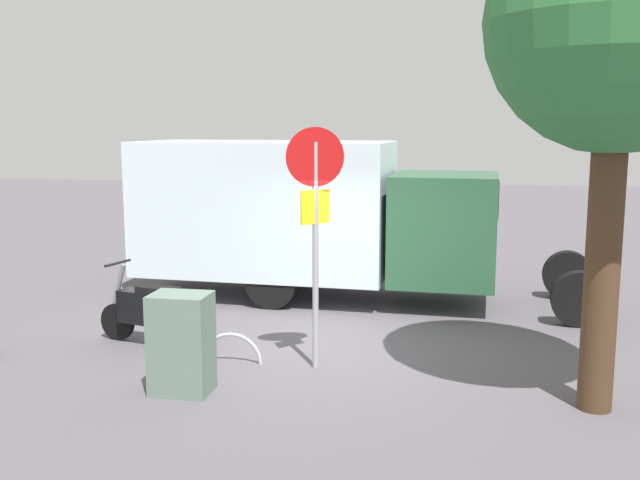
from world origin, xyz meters
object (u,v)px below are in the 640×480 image
Objects in this scene: motorcycle at (153,311)px; utility_cabinet at (181,343)px; stop_sign at (315,210)px; box_truck_near at (315,212)px; bike_rack_hoop at (232,363)px; street_tree at (618,26)px.

motorcycle is 2.05m from utility_cabinet.
stop_sign is at bearing -178.03° from motorcycle.
box_truck_near reaches higher than motorcycle.
bike_rack_hoop is at bearing -93.04° from box_truck_near.
street_tree reaches higher than stop_sign.
bike_rack_hoop is (-0.29, -1.15, -0.61)m from utility_cabinet.
utility_cabinet is (4.82, 0.25, -3.62)m from street_tree.
stop_sign is (-2.51, 0.62, 1.60)m from motorcycle.
box_truck_near is 6.92× the size of utility_cabinet.
street_tree is at bearing -45.87° from box_truck_near.
stop_sign is at bearing -76.25° from box_truck_near.
stop_sign is at bearing -14.69° from street_tree.
box_truck_near is 1.48× the size of street_tree.
street_tree reaches higher than motorcycle.
utility_cabinet is (1.44, 1.13, -1.51)m from stop_sign.
motorcycle is 1.45× the size of utility_cabinet.
street_tree is at bearing 165.31° from stop_sign.
street_tree is 6.03m from utility_cabinet.
utility_cabinet is 1.44× the size of bike_rack_hoop.
utility_cabinet is 1.33m from bike_rack_hoop.
street_tree is 4.66× the size of utility_cabinet.
motorcycle is 1.57m from bike_rack_hoop.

